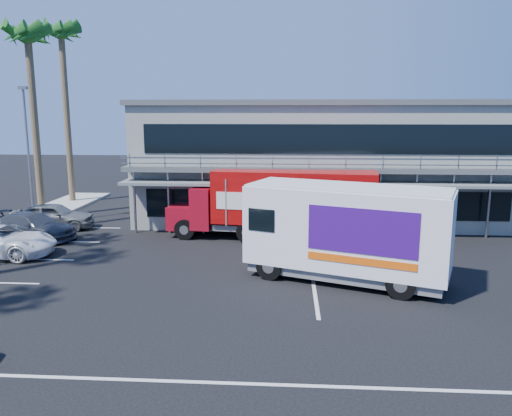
{
  "coord_description": "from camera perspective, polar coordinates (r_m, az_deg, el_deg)",
  "views": [
    {
      "loc": [
        0.94,
        -17.27,
        6.62
      ],
      "look_at": [
        -0.5,
        5.17,
        2.3
      ],
      "focal_mm": 35.0,
      "sensor_mm": 36.0,
      "label": 1
    }
  ],
  "objects": [
    {
      "name": "ground",
      "position": [
        18.52,
        0.53,
        -10.07
      ],
      "size": [
        120.0,
        120.0,
        0.0
      ],
      "primitive_type": "plane",
      "color": "black",
      "rests_on": "ground"
    },
    {
      "name": "building",
      "position": [
        32.41,
        7.32,
        5.53
      ],
      "size": [
        22.4,
        12.0,
        7.3
      ],
      "color": "gray",
      "rests_on": "ground"
    },
    {
      "name": "palm_e",
      "position": [
        34.3,
        -24.57,
        16.54
      ],
      "size": [
        2.8,
        2.8,
        12.25
      ],
      "color": "brown",
      "rests_on": "ground"
    },
    {
      "name": "palm_f",
      "position": [
        39.5,
        -21.33,
        17.21
      ],
      "size": [
        2.8,
        2.8,
        13.25
      ],
      "color": "brown",
      "rests_on": "ground"
    },
    {
      "name": "light_pole_far",
      "position": [
        32.14,
        -24.6,
        6.11
      ],
      "size": [
        0.5,
        0.25,
        8.09
      ],
      "color": "gray",
      "rests_on": "ground"
    },
    {
      "name": "red_truck",
      "position": [
        26.27,
        2.77,
        0.77
      ],
      "size": [
        11.12,
        3.84,
        3.67
      ],
      "rotation": [
        0.0,
        0.0,
        -0.12
      ],
      "color": "maroon",
      "rests_on": "ground"
    },
    {
      "name": "white_van",
      "position": [
        19.95,
        10.29,
        -2.61
      ],
      "size": [
        8.26,
        5.32,
        3.82
      ],
      "rotation": [
        0.0,
        0.0,
        -0.37
      ],
      "color": "white",
      "rests_on": "ground"
    },
    {
      "name": "parked_car_d",
      "position": [
        28.88,
        -24.18,
        -1.92
      ],
      "size": [
        5.18,
        3.13,
        1.41
      ],
      "primitive_type": "imported",
      "rotation": [
        0.0,
        0.0,
        1.32
      ],
      "color": "#303641",
      "rests_on": "ground"
    },
    {
      "name": "parked_car_e",
      "position": [
        30.93,
        -22.17,
        -0.85
      ],
      "size": [
        4.69,
        2.32,
        1.54
      ],
      "primitive_type": "imported",
      "rotation": [
        0.0,
        0.0,
        1.69
      ],
      "color": "slate",
      "rests_on": "ground"
    }
  ]
}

